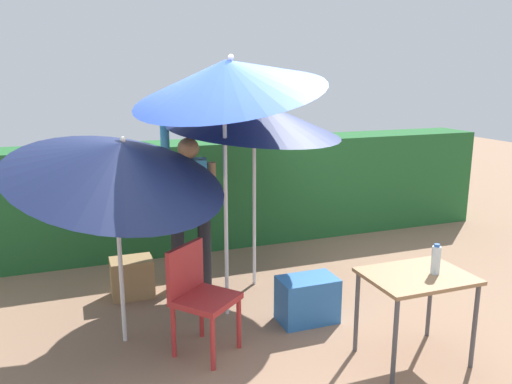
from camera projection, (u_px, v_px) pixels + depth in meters
The scene contains 11 objects.
ground_plane at pixel (267, 309), 4.97m from camera, with size 24.00×24.00×0.00m, color #937056.
hedge_row at pixel (209, 193), 6.73m from camera, with size 8.00×0.70×1.37m, color #23602D.
umbrella_rainbow at pixel (227, 77), 4.35m from camera, with size 1.77×1.72×2.64m.
umbrella_orange at pixel (255, 116), 5.15m from camera, with size 1.81×1.80×2.10m.
umbrella_yellow at pixel (119, 161), 4.06m from camera, with size 1.86×1.79×2.06m.
person_vendor at pixel (190, 201), 5.29m from camera, with size 0.56×0.29×1.88m.
chair_plastic at pixel (199, 292), 4.12m from camera, with size 0.62×0.62×0.89m.
cooler_box at pixel (307, 299), 4.68m from camera, with size 0.53×0.33×0.42m, color #2D6BB7.
crate_cardboard at pixel (132, 277), 5.21m from camera, with size 0.42×0.30×0.40m, color #9E7A4C.
folding_table at pixel (416, 285), 3.96m from camera, with size 0.80×0.60×0.72m.
bottle_water at pixel (436, 260), 3.92m from camera, with size 0.07×0.07×0.24m.
Camera 1 is at (-1.68, -4.26, 2.24)m, focal length 35.86 mm.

